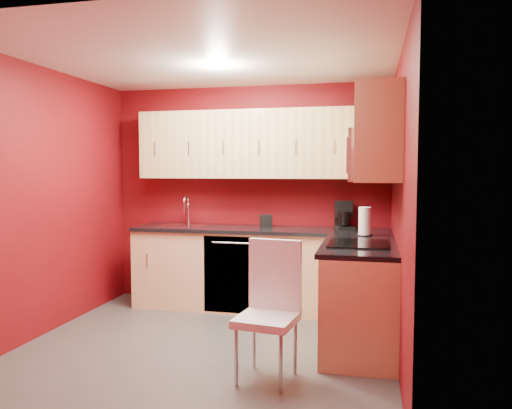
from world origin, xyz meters
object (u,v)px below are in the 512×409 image
at_px(napkin_holder, 266,221).
at_px(sink, 183,223).
at_px(microwave, 373,156).
at_px(coffee_maker, 345,215).
at_px(dining_chair, 267,312).
at_px(paper_towel, 365,221).

bearing_deg(napkin_holder, sink, -175.52).
xyz_separation_m(microwave, napkin_holder, (-1.15, 1.08, -0.68)).
height_order(sink, napkin_holder, sink).
bearing_deg(sink, coffee_maker, 2.84).
distance_m(coffee_maker, napkin_holder, 0.87).
distance_m(napkin_holder, dining_chair, 1.98).
relative_size(sink, coffee_maker, 1.74).
relative_size(sink, dining_chair, 0.51).
distance_m(microwave, coffee_maker, 1.28).
relative_size(microwave, paper_towel, 2.76).
bearing_deg(sink, microwave, -25.60).
height_order(coffee_maker, napkin_holder, coffee_maker).
distance_m(napkin_holder, paper_towel, 1.18).
distance_m(coffee_maker, paper_towel, 0.55).
xyz_separation_m(napkin_holder, paper_towel, (1.08, -0.49, 0.07)).
relative_size(napkin_holder, dining_chair, 0.13).
bearing_deg(sink, dining_chair, -53.34).
bearing_deg(microwave, napkin_holder, 136.75).
bearing_deg(paper_towel, microwave, -83.33).
relative_size(microwave, sink, 1.46).
bearing_deg(napkin_holder, dining_chair, -78.02).
bearing_deg(sink, paper_towel, -11.58).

